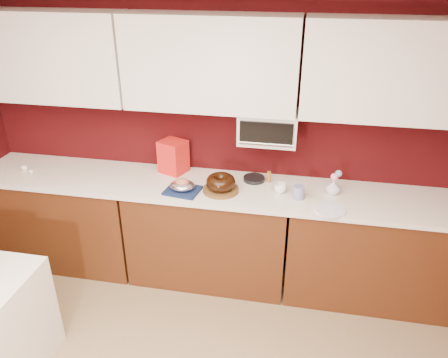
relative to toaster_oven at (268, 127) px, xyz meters
name	(u,v)px	position (x,y,z in m)	size (l,w,h in m)	color
wall_back	(216,131)	(-0.45, 0.15, -0.12)	(4.00, 0.02, 2.50)	#390709
base_cabinet_left	(67,218)	(-1.78, -0.17, -0.95)	(1.31, 0.58, 0.86)	#4C250F
base_cabinet_center	(209,234)	(-0.45, -0.17, -0.95)	(1.31, 0.58, 0.86)	#4C250F
base_cabinet_right	(370,251)	(0.88, -0.17, -0.95)	(1.31, 0.58, 0.86)	#4C250F
countertop	(208,187)	(-0.45, -0.17, -0.49)	(4.00, 0.62, 0.04)	white
upper_cabinet_left	(47,57)	(-1.78, -0.02, 0.48)	(1.31, 0.33, 0.70)	white
upper_cabinet_center	(211,63)	(-0.45, -0.02, 0.48)	(1.31, 0.33, 0.70)	white
upper_cabinet_right	(398,71)	(0.88, -0.02, 0.48)	(1.31, 0.33, 0.70)	white
toaster_oven	(268,127)	(0.00, 0.00, 0.00)	(0.45, 0.30, 0.25)	white
toaster_oven_door	(266,134)	(0.00, -0.16, 0.00)	(0.40, 0.02, 0.18)	black
toaster_oven_handle	(266,144)	(0.00, -0.18, -0.07)	(0.02, 0.02, 0.42)	silver
cake_base	(221,190)	(-0.33, -0.25, -0.46)	(0.28, 0.28, 0.03)	brown
bundt_cake	(221,182)	(-0.33, -0.25, -0.40)	(0.23, 0.23, 0.09)	black
navy_towel	(183,190)	(-0.63, -0.31, -0.46)	(0.26, 0.22, 0.02)	#122146
foil_ham_nest	(182,185)	(-0.63, -0.31, -0.42)	(0.20, 0.17, 0.07)	silver
roasted_ham	(182,183)	(-0.63, -0.31, -0.40)	(0.11, 0.09, 0.07)	#B76953
pandoro_box	(173,157)	(-0.80, 0.03, -0.33)	(0.21, 0.19, 0.28)	red
dark_pan	(254,179)	(-0.10, -0.01, -0.46)	(0.18, 0.18, 0.03)	black
coffee_mug	(280,187)	(0.13, -0.18, -0.43)	(0.08, 0.08, 0.09)	white
blue_jar	(299,192)	(0.28, -0.25, -0.42)	(0.09, 0.09, 0.11)	navy
flower_vase	(333,186)	(0.54, -0.12, -0.41)	(0.09, 0.09, 0.13)	silver
flower_pink	(334,177)	(0.54, -0.12, -0.33)	(0.06, 0.06, 0.06)	pink
flower_blue	(339,174)	(0.57, -0.10, -0.30)	(0.05, 0.05, 0.05)	#81ADCF
china_plate	(330,210)	(0.51, -0.39, -0.47)	(0.23, 0.23, 0.01)	white
amber_bottle	(269,177)	(0.03, -0.02, -0.43)	(0.03, 0.03, 0.10)	#97601B
egg_left	(24,168)	(-2.08, -0.19, -0.45)	(0.06, 0.05, 0.05)	white
egg_right	(31,172)	(-1.99, -0.24, -0.46)	(0.05, 0.04, 0.04)	silver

